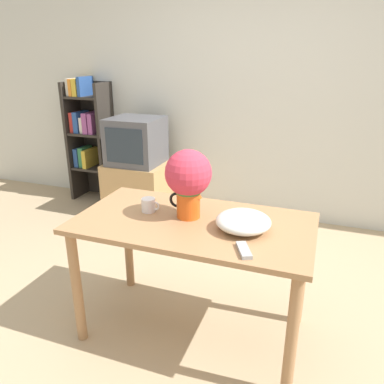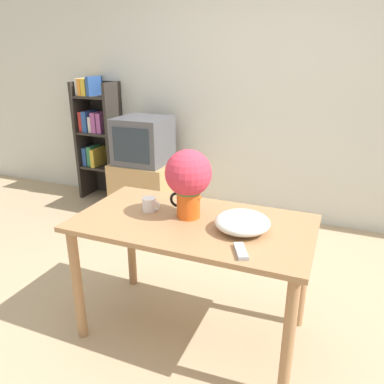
{
  "view_description": "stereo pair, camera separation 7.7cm",
  "coord_description": "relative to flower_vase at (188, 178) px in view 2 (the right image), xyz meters",
  "views": [
    {
      "loc": [
        0.68,
        -1.88,
        1.67
      ],
      "look_at": [
        -0.01,
        0.0,
        0.92
      ],
      "focal_mm": 35.0,
      "sensor_mm": 36.0,
      "label": 1
    },
    {
      "loc": [
        0.75,
        -1.86,
        1.67
      ],
      "look_at": [
        -0.01,
        0.0,
        0.92
      ],
      "focal_mm": 35.0,
      "sensor_mm": 36.0,
      "label": 2
    }
  ],
  "objects": [
    {
      "name": "white_bowl",
      "position": [
        0.34,
        -0.06,
        -0.19
      ],
      "size": [
        0.3,
        0.3,
        0.1
      ],
      "color": "silver",
      "rests_on": "table"
    },
    {
      "name": "remote_control",
      "position": [
        0.4,
        -0.3,
        -0.23
      ],
      "size": [
        0.11,
        0.16,
        0.02
      ],
      "color": "#999999",
      "rests_on": "table"
    },
    {
      "name": "tv_set",
      "position": [
        -1.15,
        1.51,
        -0.19
      ],
      "size": [
        0.52,
        0.51,
        0.48
      ],
      "color": "#4C4C51",
      "rests_on": "tv_stand"
    },
    {
      "name": "table",
      "position": [
        0.04,
        -0.04,
        -0.35
      ],
      "size": [
        1.36,
        0.74,
        0.77
      ],
      "color": "#A3754C",
      "rests_on": "ground_plane"
    },
    {
      "name": "wall_back",
      "position": [
        0.03,
        1.96,
        0.3
      ],
      "size": [
        8.0,
        0.05,
        2.6
      ],
      "color": "silver",
      "rests_on": "ground_plane"
    },
    {
      "name": "bookshelf",
      "position": [
        -1.91,
        1.78,
        -0.21
      ],
      "size": [
        0.48,
        0.33,
        1.43
      ],
      "color": "#2D2823",
      "rests_on": "ground_plane"
    },
    {
      "name": "coffee_mug",
      "position": [
        -0.25,
        -0.01,
        -0.2
      ],
      "size": [
        0.12,
        0.08,
        0.08
      ],
      "color": "white",
      "rests_on": "table"
    },
    {
      "name": "ground_plane",
      "position": [
        0.03,
        -0.0,
        -1.0
      ],
      "size": [
        12.0,
        12.0,
        0.0
      ],
      "primitive_type": "plane",
      "color": "tan"
    },
    {
      "name": "tv_stand",
      "position": [
        -1.15,
        1.52,
        -0.71
      ],
      "size": [
        0.63,
        0.53,
        0.58
      ],
      "color": "tan",
      "rests_on": "ground_plane"
    },
    {
      "name": "flower_vase",
      "position": [
        0.0,
        0.0,
        0.0
      ],
      "size": [
        0.27,
        0.27,
        0.4
      ],
      "color": "#E05619",
      "rests_on": "table"
    }
  ]
}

